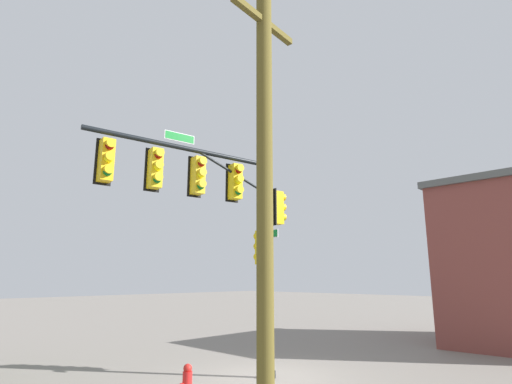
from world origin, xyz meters
TOP-DOWN VIEW (x-y plane):
  - ground_plane at (0.00, 0.00)m, footprint 120.00×120.00m
  - signal_pole_assembly at (1.74, -0.33)m, footprint 6.55×1.60m
  - utility_pole at (4.54, 4.00)m, footprint 1.80×0.29m
  - fire_hydrant at (3.07, 0.00)m, footprint 0.33×0.24m

SIDE VIEW (x-z plane):
  - ground_plane at x=0.00m, z-range 0.00..0.00m
  - fire_hydrant at x=3.07m, z-range 0.00..0.83m
  - utility_pole at x=4.54m, z-range 0.12..8.53m
  - signal_pole_assembly at x=1.74m, z-range 1.51..8.76m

